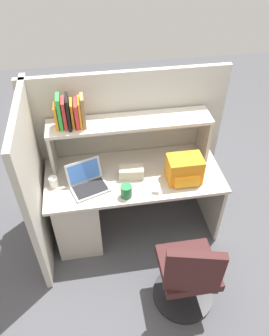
% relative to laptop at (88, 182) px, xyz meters
% --- Properties ---
extents(ground_plane, '(8.00, 8.00, 0.00)m').
position_rel_laptop_xyz_m(ground_plane, '(0.42, 0.09, -0.78)').
color(ground_plane, '#4C4C51').
extents(desk, '(1.60, 0.70, 0.73)m').
position_rel_laptop_xyz_m(desk, '(0.03, 0.09, -0.38)').
color(desk, beige).
rests_on(desk, ground_plane).
extents(cubicle_partition_rear, '(1.84, 0.05, 1.55)m').
position_rel_laptop_xyz_m(cubicle_partition_rear, '(0.42, 0.47, -0.01)').
color(cubicle_partition_rear, '#B2ADA0').
rests_on(cubicle_partition_rear, ground_plane).
extents(cubicle_partition_left, '(0.05, 1.06, 1.55)m').
position_rel_laptop_xyz_m(cubicle_partition_left, '(-0.43, 0.04, -0.01)').
color(cubicle_partition_left, '#B2ADA0').
rests_on(cubicle_partition_left, ground_plane).
extents(overhead_hutch, '(1.44, 0.28, 0.45)m').
position_rel_laptop_xyz_m(overhead_hutch, '(0.42, 0.29, 0.30)').
color(overhead_hutch, '#B3A99C').
rests_on(overhead_hutch, desk).
extents(reference_books_on_shelf, '(0.25, 0.19, 0.28)m').
position_rel_laptop_xyz_m(reference_books_on_shelf, '(-0.08, 0.29, 0.53)').
color(reference_books_on_shelf, orange).
rests_on(reference_books_on_shelf, overhead_hutch).
extents(laptop, '(0.38, 0.35, 0.22)m').
position_rel_laptop_xyz_m(laptop, '(0.00, 0.00, 0.00)').
color(laptop, '#B7BABF').
rests_on(laptop, desk).
extents(backpack, '(0.30, 0.23, 0.24)m').
position_rel_laptop_xyz_m(backpack, '(0.84, -0.05, 0.07)').
color(backpack, orange).
rests_on(backpack, desk).
extents(computer_mouse, '(0.09, 0.12, 0.03)m').
position_rel_laptop_xyz_m(computer_mouse, '(0.58, -0.14, -0.03)').
color(computer_mouse, silver).
rests_on(computer_mouse, desk).
extents(paper_cup, '(0.08, 0.08, 0.10)m').
position_rel_laptop_xyz_m(paper_cup, '(-0.29, 0.05, -0.00)').
color(paper_cup, white).
rests_on(paper_cup, desk).
extents(tissue_box, '(0.23, 0.14, 0.10)m').
position_rel_laptop_xyz_m(tissue_box, '(0.39, 0.07, -0.00)').
color(tissue_box, '#BFB299').
rests_on(tissue_box, desk).
extents(snack_canister, '(0.10, 0.10, 0.11)m').
position_rel_laptop_xyz_m(snack_canister, '(0.31, -0.17, 0.01)').
color(snack_canister, '#26723F').
rests_on(snack_canister, desk).
extents(office_chair, '(0.52, 0.53, 0.93)m').
position_rel_laptop_xyz_m(office_chair, '(0.70, -0.80, -0.39)').
color(office_chair, black).
rests_on(office_chair, ground_plane).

